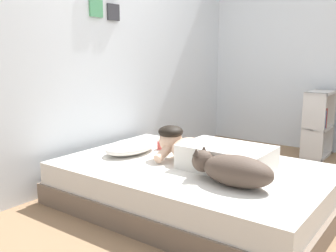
{
  "coord_description": "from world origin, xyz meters",
  "views": [
    {
      "loc": [
        -2.56,
        -1.22,
        1.18
      ],
      "look_at": [
        -0.1,
        0.58,
        0.58
      ],
      "focal_mm": 40.73,
      "sensor_mm": 36.0,
      "label": 1
    }
  ],
  "objects_px": {
    "dog": "(233,170)",
    "coffee_cup": "(162,145)",
    "bed": "(192,186)",
    "pillow": "(131,147)",
    "bookshelf": "(318,124)",
    "cell_phone": "(231,183)",
    "person_lying": "(210,153)"
  },
  "relations": [
    {
      "from": "coffee_cup",
      "to": "cell_phone",
      "type": "xyz_separation_m",
      "value": [
        -0.45,
        -0.9,
        -0.03
      ]
    },
    {
      "from": "cell_phone",
      "to": "pillow",
      "type": "bearing_deg",
      "value": 79.93
    },
    {
      "from": "bed",
      "to": "coffee_cup",
      "type": "height_order",
      "value": "coffee_cup"
    },
    {
      "from": "bed",
      "to": "pillow",
      "type": "bearing_deg",
      "value": 91.97
    },
    {
      "from": "coffee_cup",
      "to": "bed",
      "type": "bearing_deg",
      "value": -117.09
    },
    {
      "from": "pillow",
      "to": "cell_phone",
      "type": "distance_m",
      "value": 1.06
    },
    {
      "from": "person_lying",
      "to": "cell_phone",
      "type": "distance_m",
      "value": 0.41
    },
    {
      "from": "dog",
      "to": "pillow",
      "type": "bearing_deg",
      "value": 79.11
    },
    {
      "from": "dog",
      "to": "coffee_cup",
      "type": "xyz_separation_m",
      "value": [
        0.47,
        0.92,
        -0.07
      ]
    },
    {
      "from": "dog",
      "to": "person_lying",
      "type": "bearing_deg",
      "value": 50.47
    },
    {
      "from": "coffee_cup",
      "to": "bookshelf",
      "type": "distance_m",
      "value": 1.97
    },
    {
      "from": "cell_phone",
      "to": "bookshelf",
      "type": "xyz_separation_m",
      "value": [
        2.23,
        0.06,
        0.05
      ]
    },
    {
      "from": "pillow",
      "to": "cell_phone",
      "type": "relative_size",
      "value": 3.71
    },
    {
      "from": "bed",
      "to": "coffee_cup",
      "type": "xyz_separation_m",
      "value": [
        0.24,
        0.47,
        0.21
      ]
    },
    {
      "from": "pillow",
      "to": "person_lying",
      "type": "relative_size",
      "value": 0.57
    },
    {
      "from": "bed",
      "to": "pillow",
      "type": "height_order",
      "value": "pillow"
    },
    {
      "from": "bookshelf",
      "to": "person_lying",
      "type": "bearing_deg",
      "value": 172.9
    },
    {
      "from": "pillow",
      "to": "bookshelf",
      "type": "distance_m",
      "value": 2.27
    },
    {
      "from": "coffee_cup",
      "to": "cell_phone",
      "type": "relative_size",
      "value": 0.89
    },
    {
      "from": "coffee_cup",
      "to": "cell_phone",
      "type": "distance_m",
      "value": 1.01
    },
    {
      "from": "coffee_cup",
      "to": "cell_phone",
      "type": "bearing_deg",
      "value": -116.33
    },
    {
      "from": "bed",
      "to": "dog",
      "type": "bearing_deg",
      "value": -116.6
    },
    {
      "from": "pillow",
      "to": "bed",
      "type": "bearing_deg",
      "value": -88.03
    },
    {
      "from": "person_lying",
      "to": "dog",
      "type": "distance_m",
      "value": 0.42
    },
    {
      "from": "dog",
      "to": "cell_phone",
      "type": "bearing_deg",
      "value": 41.36
    },
    {
      "from": "bed",
      "to": "pillow",
      "type": "xyz_separation_m",
      "value": [
        -0.02,
        0.61,
        0.23
      ]
    },
    {
      "from": "bed",
      "to": "person_lying",
      "type": "height_order",
      "value": "person_lying"
    },
    {
      "from": "bookshelf",
      "to": "pillow",
      "type": "bearing_deg",
      "value": 154.49
    },
    {
      "from": "bed",
      "to": "coffee_cup",
      "type": "distance_m",
      "value": 0.57
    },
    {
      "from": "dog",
      "to": "coffee_cup",
      "type": "relative_size",
      "value": 4.6
    },
    {
      "from": "dog",
      "to": "coffee_cup",
      "type": "height_order",
      "value": "dog"
    },
    {
      "from": "pillow",
      "to": "bookshelf",
      "type": "relative_size",
      "value": 0.69
    }
  ]
}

